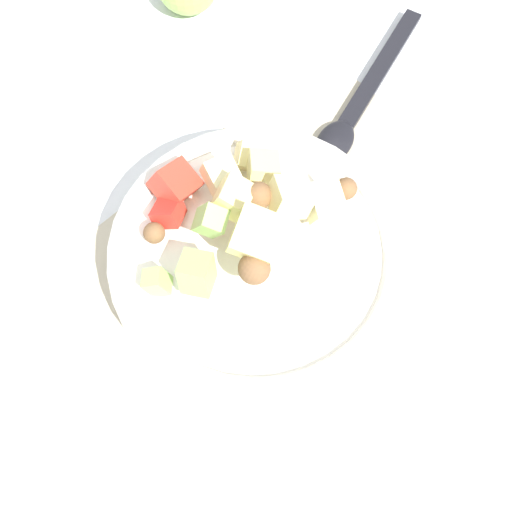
# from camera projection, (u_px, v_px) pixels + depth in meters

# --- Properties ---
(ground_plane) EXTENTS (2.40, 2.40, 0.00)m
(ground_plane) POSITION_uv_depth(u_px,v_px,m) (277.00, 275.00, 0.63)
(ground_plane) COLOR silver
(placemat) EXTENTS (0.45, 0.32, 0.01)m
(placemat) POSITION_uv_depth(u_px,v_px,m) (277.00, 274.00, 0.63)
(placemat) COLOR #BCB299
(placemat) RESTS_ON ground_plane
(salad_bowl) EXTENTS (0.26, 0.26, 0.12)m
(salad_bowl) POSITION_uv_depth(u_px,v_px,m) (255.00, 256.00, 0.59)
(salad_bowl) COLOR white
(salad_bowl) RESTS_ON placemat
(serving_spoon) EXTENTS (0.23, 0.09, 0.01)m
(serving_spoon) POSITION_uv_depth(u_px,v_px,m) (355.00, 108.00, 0.69)
(serving_spoon) COLOR black
(serving_spoon) RESTS_ON placemat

